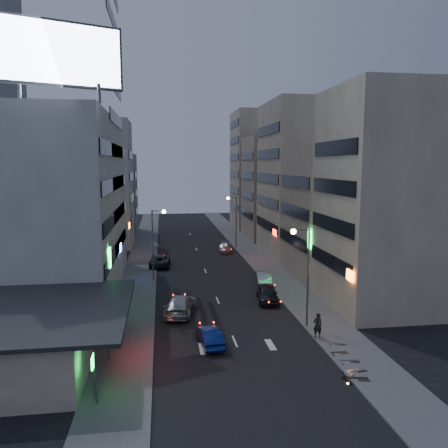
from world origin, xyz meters
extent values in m
plane|color=black|center=(0.00, 0.00, 0.00)|extent=(180.00, 180.00, 0.00)
cube|color=#4C4C4F|center=(-8.00, 30.00, 0.06)|extent=(4.00, 120.00, 0.12)
cube|color=#4C4C4F|center=(8.00, 30.00, 0.06)|extent=(4.00, 120.00, 0.12)
cube|color=beige|center=(-14.00, 2.00, 1.80)|extent=(8.00, 12.00, 3.60)
cube|color=black|center=(-13.00, 2.00, 3.75)|extent=(11.00, 13.00, 0.25)
cube|color=black|center=(-8.90, 2.00, 3.10)|extent=(0.12, 4.00, 0.90)
cube|color=#FF1E14|center=(-8.82, 2.00, 3.10)|extent=(0.04, 3.70, 0.70)
cube|color=silver|center=(-17.00, 20.00, 9.00)|extent=(14.00, 24.00, 18.00)
cube|color=beige|center=(15.00, 10.50, 10.00)|extent=(10.00, 11.00, 20.00)
cube|color=tan|center=(15.50, 22.00, 8.00)|extent=(11.00, 12.00, 16.00)
cube|color=beige|center=(15.00, 35.00, 11.00)|extent=(10.00, 14.00, 22.00)
cube|color=silver|center=(-15.50, 45.00, 10.00)|extent=(11.00, 10.00, 20.00)
cube|color=gray|center=(-16.00, 58.00, 7.50)|extent=(12.00, 10.00, 15.00)
cube|color=tan|center=(15.50, 50.00, 9.00)|extent=(11.00, 12.00, 18.00)
cube|color=beige|center=(16.00, 64.00, 12.00)|extent=(12.00, 12.00, 24.00)
cylinder|color=#595B60|center=(-16.00, 10.00, 18.75)|extent=(0.30, 0.30, 1.50)
cylinder|color=#595B60|center=(-10.00, 10.00, 18.75)|extent=(0.30, 0.30, 1.50)
cube|color=black|center=(-13.00, 10.00, 21.70)|extent=(9.52, 3.75, 5.00)
cube|color=#B7CEF4|center=(-12.92, 9.79, 21.70)|extent=(9.04, 3.34, 4.60)
cylinder|color=#595B60|center=(6.30, 6.00, 4.12)|extent=(0.16, 0.16, 8.00)
cylinder|color=#595B60|center=(5.60, 6.00, 8.02)|extent=(1.40, 0.10, 0.10)
sphere|color=#FFD88C|center=(5.00, 6.00, 7.92)|extent=(0.44, 0.44, 0.44)
cylinder|color=#595B60|center=(-6.30, 22.00, 4.12)|extent=(0.16, 0.16, 8.00)
cylinder|color=#595B60|center=(-5.60, 22.00, 8.02)|extent=(1.40, 0.10, 0.10)
sphere|color=#FFD88C|center=(-5.00, 22.00, 7.92)|extent=(0.44, 0.44, 0.44)
cylinder|color=#595B60|center=(6.30, 40.00, 4.12)|extent=(0.16, 0.16, 8.00)
cylinder|color=#595B60|center=(5.60, 40.00, 8.02)|extent=(1.40, 0.10, 0.10)
sphere|color=#FFD88C|center=(5.00, 40.00, 7.92)|extent=(0.44, 0.44, 0.44)
imported|color=black|center=(4.73, 13.03, 0.80)|extent=(2.52, 4.92, 1.60)
imported|color=#ACB0B4|center=(5.60, 18.20, 0.73)|extent=(2.07, 4.58, 1.46)
imported|color=#252429|center=(-5.60, 29.39, 0.75)|extent=(2.84, 5.57, 1.51)
imported|color=gray|center=(4.16, 37.34, 0.68)|extent=(2.35, 4.82, 1.35)
imported|color=navy|center=(-1.91, 3.56, 0.67)|extent=(1.73, 4.17, 1.34)
imported|color=#A4A5AC|center=(-3.76, 10.73, 0.83)|extent=(3.44, 6.07, 1.66)
imported|color=black|center=(6.30, 3.58, 1.08)|extent=(0.71, 0.47, 1.91)
camera|label=1|loc=(-5.25, -26.80, 13.21)|focal=35.00mm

